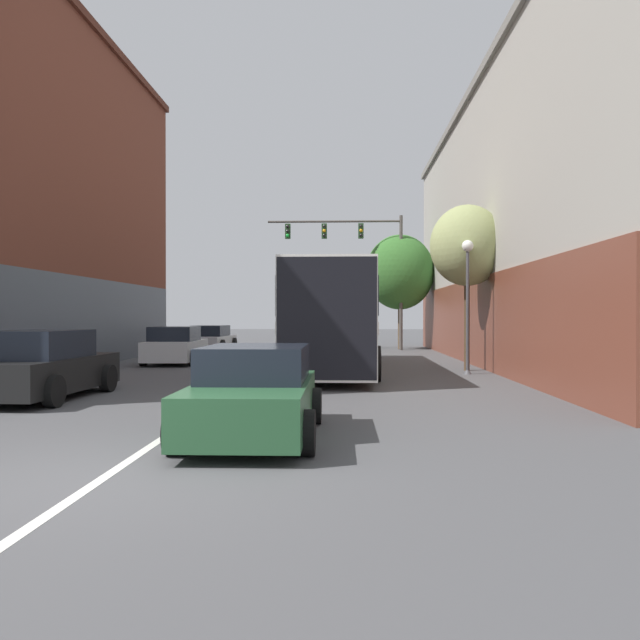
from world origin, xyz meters
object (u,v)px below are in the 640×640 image
parked_car_left_far (176,346)px  street_tree_far (400,272)px  bus (333,315)px  hatchback_foreground (254,394)px  parked_car_left_near (45,366)px  parked_car_left_mid (212,339)px  street_tree_near (467,246)px  traffic_signal_gantry (359,251)px  street_lamp (468,288)px

parked_car_left_far → street_tree_far: (9.49, 10.83, 3.56)m
bus → hatchback_foreground: (-0.97, -11.91, -1.21)m
parked_car_left_near → parked_car_left_mid: (-0.31, 18.47, -0.07)m
parked_car_left_far → bus: bearing=-112.9°
street_tree_near → parked_car_left_mid: bearing=135.0°
bus → street_tree_far: (3.40, 13.15, 2.37)m
parked_car_left_near → street_tree_near: street_tree_near is taller
parked_car_left_near → parked_car_left_mid: parked_car_left_near is taller
hatchback_foreground → parked_car_left_near: size_ratio=0.92×
hatchback_foreground → parked_car_left_far: bearing=19.4°
bus → traffic_signal_gantry: (1.12, 12.28, 3.45)m
street_lamp → street_tree_near: 1.95m
traffic_signal_gantry → parked_car_left_near: bearing=-110.0°
traffic_signal_gantry → parked_car_left_mid: bearing=-167.8°
traffic_signal_gantry → street_tree_far: traffic_signal_gantry is taller
parked_car_left_near → bus: bearing=-36.5°
street_lamp → street_tree_far: 14.82m
street_lamp → street_tree_far: street_tree_far is taller
hatchback_foreground → traffic_signal_gantry: traffic_signal_gantry is taller
traffic_signal_gantry → street_tree_near: 13.07m
street_tree_far → parked_car_left_near: bearing=-114.6°
hatchback_foreground → street_lamp: street_lamp is taller
parked_car_left_far → street_tree_far: street_tree_far is taller
parked_car_left_mid → street_lamp: bearing=-136.6°
bus → traffic_signal_gantry: 12.80m
bus → parked_car_left_near: 10.05m
parked_car_left_near → street_lamp: street_lamp is taller
parked_car_left_mid → street_lamp: street_lamp is taller
hatchback_foreground → street_tree_far: bearing=-10.2°
parked_car_left_near → parked_car_left_mid: bearing=2.7°
hatchback_foreground → parked_car_left_far: parked_car_left_far is taller
bus → street_tree_far: bearing=-14.1°
bus → parked_car_left_mid: bearing=31.9°
parked_car_left_near → parked_car_left_mid: size_ratio=0.95×
street_lamp → parked_car_left_far: bearing=159.3°
traffic_signal_gantry → street_lamp: traffic_signal_gantry is taller
bus → parked_car_left_far: bus is taller
hatchback_foreground → street_lamp: 11.75m
hatchback_foreground → parked_car_left_mid: hatchback_foreground is taller
parked_car_left_near → street_lamp: bearing=-57.2°
street_tree_near → street_tree_far: (-1.05, 13.46, 0.07)m
hatchback_foreground → bus: bearing=-5.0°
hatchback_foreground → street_tree_far: street_tree_far is taller
street_tree_far → street_tree_near: bearing=-85.5°
traffic_signal_gantry → street_tree_far: size_ratio=1.15×
bus → street_tree_far: street_tree_far is taller
traffic_signal_gantry → street_tree_near: bearing=-75.2°
bus → parked_car_left_far: bearing=69.6°
parked_car_left_mid → street_lamp: (10.73, -12.20, 2.04)m
street_tree_near → street_tree_far: size_ratio=0.88×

